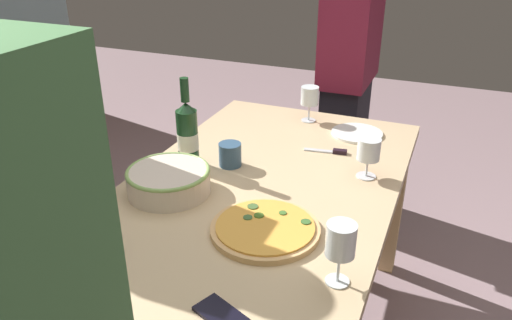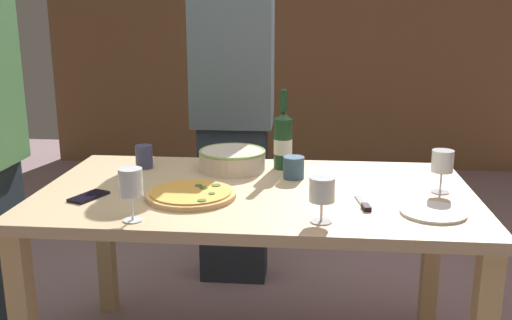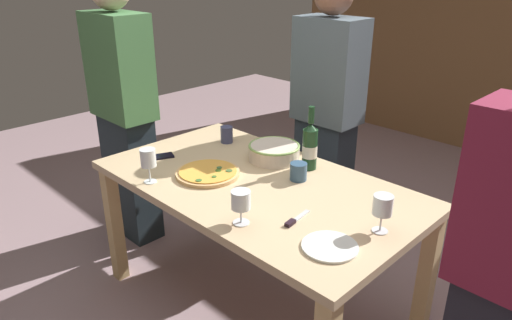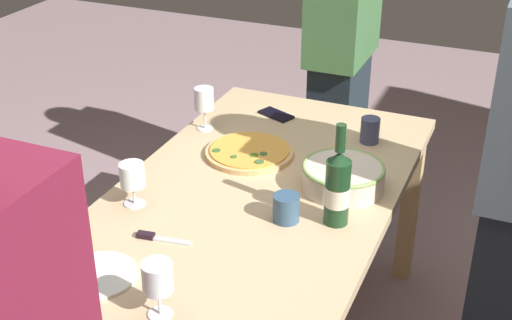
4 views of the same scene
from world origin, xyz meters
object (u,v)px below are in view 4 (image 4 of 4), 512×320
Objects in this scene: pizza at (249,152)px; wine_glass_near_pizza at (132,177)px; cell_phone at (276,115)px; serving_bowl at (343,176)px; wine_bottle at (338,187)px; cup_ceramic at (286,208)px; wine_glass_by_bottle at (204,100)px; dining_table at (256,213)px; pizza_knife at (156,237)px; person_guest_right at (341,52)px; cup_amber at (370,130)px; side_plate at (98,275)px; wine_glass_far_left at (158,280)px.

pizza is 2.21× the size of wine_glass_near_pizza.
wine_glass_near_pizza is 0.84m from cell_phone.
serving_bowl is at bearing -114.74° from cell_phone.
wine_bottle reaches higher than cup_ceramic.
pizza is 0.40m from serving_bowl.
serving_bowl is 0.68m from wine_glass_by_bottle.
dining_table is 9.32× the size of wine_glass_by_bottle.
serving_bowl is 1.62× the size of wine_glass_by_bottle.
person_guest_right is at bearing 175.88° from pizza_knife.
wine_glass_by_bottle is (-0.23, -0.63, 0.08)m from serving_bowl.
cell_phone is at bearing -156.11° from cup_ceramic.
pizza is (-0.22, -0.12, 0.10)m from dining_table.
dining_table is 16.37× the size of cup_amber.
wine_glass_near_pizza is at bearing -163.12° from side_plate.
person_guest_right reaches higher than pizza_knife.
pizza is 1.16× the size of serving_bowl.
person_guest_right is at bearing 11.30° from cell_phone.
cup_ceramic is at bearing 38.13° from pizza.
cell_phone is 0.56m from person_guest_right.
side_plate is at bearing 9.30° from wine_glass_by_bottle.
wine_glass_by_bottle reaches higher than cell_phone.
side_plate is at bearing -19.40° from dining_table.
serving_bowl is 0.28m from cup_ceramic.
wine_bottle is at bearing 135.19° from side_plate.
wine_glass_by_bottle is at bearing -170.70° from side_plate.
serving_bowl is 0.84m from wine_glass_far_left.
wine_glass_by_bottle is (-0.44, -0.67, -0.00)m from wine_bottle.
pizza_knife reaches higher than cell_phone.
wine_glass_near_pizza is at bearing -78.02° from cup_ceramic.
wine_glass_by_bottle is 1.76× the size of cup_amber.
serving_bowl is at bearing 75.76° from pizza.
cup_ceramic reaches higher than side_plate.
side_plate is at bearing -13.66° from pizza_knife.
cup_ceramic is 0.05× the size of person_guest_right.
pizza is at bearing -170.93° from wine_glass_far_left.
pizza is 1.50× the size of side_plate.
serving_bowl is (-0.12, 0.26, 0.14)m from dining_table.
person_guest_right is at bearing -177.39° from dining_table.
wine_glass_far_left is 0.94× the size of pizza_knife.
cell_phone is (-0.46, -0.42, -0.04)m from serving_bowl.
serving_bowl is at bearing 14.87° from person_guest_right.
cup_amber is (-0.50, 0.25, 0.14)m from dining_table.
wine_glass_by_bottle is 1.97× the size of cup_ceramic.
serving_bowl reaches higher than dining_table.
wine_glass_by_bottle is at bearing -164.14° from pizza_knife.
wine_bottle is 0.65m from wine_glass_near_pizza.
wine_glass_near_pizza reaches higher than pizza_knife.
person_guest_right is (-0.54, 0.11, 0.11)m from cell_phone.
cup_amber is 0.69m from person_guest_right.
serving_bowl is 0.62m from cell_phone.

